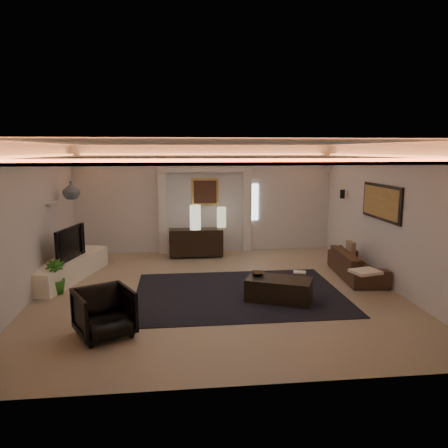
{
  "coord_description": "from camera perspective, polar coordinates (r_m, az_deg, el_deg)",
  "views": [
    {
      "loc": [
        -0.78,
        -8.13,
        2.77
      ],
      "look_at": [
        0.2,
        0.6,
        1.25
      ],
      "focal_mm": 34.33,
      "sensor_mm": 36.0,
      "label": 1
    }
  ],
  "objects": [
    {
      "name": "magazine",
      "position": [
        8.46,
        10.03,
        -6.43
      ],
      "size": [
        0.27,
        0.23,
        0.03
      ],
      "primitive_type": "cube",
      "rotation": [
        0.0,
        0.0,
        -0.29
      ],
      "color": "#EFE3CD",
      "rests_on": "coffee_table"
    },
    {
      "name": "wall_sconce",
      "position": [
        11.19,
        15.5,
        3.86
      ],
      "size": [
        0.12,
        0.12,
        0.22
      ],
      "primitive_type": "cylinder",
      "color": "black",
      "rests_on": "wall_right"
    },
    {
      "name": "art_panel_frame",
      "position": [
        9.5,
        20.24,
        2.74
      ],
      "size": [
        0.04,
        1.64,
        0.74
      ],
      "primitive_type": "cube",
      "color": "black",
      "rests_on": "wall_right"
    },
    {
      "name": "cove_soffit",
      "position": [
        8.17,
        -0.94,
        8.76
      ],
      "size": [
        7.0,
        7.0,
        0.04
      ],
      "primitive_type": "cube",
      "color": "silver",
      "rests_on": "ceiling"
    },
    {
      "name": "wall_front",
      "position": [
        4.88,
        3.03,
        -5.87
      ],
      "size": [
        7.0,
        0.0,
        7.0
      ],
      "primitive_type": "plane",
      "rotation": [
        -1.57,
        0.0,
        0.0
      ],
      "color": "silver",
      "rests_on": "ground"
    },
    {
      "name": "sofa",
      "position": [
        9.92,
        17.24,
        -5.15
      ],
      "size": [
        2.01,
        0.92,
        0.57
      ],
      "primitive_type": "imported",
      "rotation": [
        0.0,
        0.0,
        1.49
      ],
      "color": "#442A20",
      "rests_on": "ground"
    },
    {
      "name": "ginger_jar",
      "position": [
        10.33,
        -19.69,
        4.25
      ],
      "size": [
        0.43,
        0.43,
        0.4
      ],
      "primitive_type": "imported",
      "rotation": [
        0.0,
        0.0,
        0.13
      ],
      "color": "slate",
      "rests_on": "wall_niche"
    },
    {
      "name": "tv",
      "position": [
        9.71,
        -20.41,
        -2.51
      ],
      "size": [
        1.22,
        0.43,
        0.7
      ],
      "primitive_type": "imported",
      "rotation": [
        0.0,
        0.0,
        1.34
      ],
      "color": "black",
      "rests_on": "media_ledge"
    },
    {
      "name": "painting_frame",
      "position": [
        11.68,
        -2.54,
        4.3
      ],
      "size": [
        0.74,
        0.04,
        0.74
      ],
      "primitive_type": "cube",
      "color": "tan",
      "rests_on": "wall_back"
    },
    {
      "name": "alcove_header",
      "position": [
        11.57,
        -2.54,
        7.22
      ],
      "size": [
        2.52,
        0.2,
        0.12
      ],
      "primitive_type": "cube",
      "color": "silver",
      "rests_on": "wall_back"
    },
    {
      "name": "wall_right",
      "position": [
        9.28,
        21.14,
        0.98
      ],
      "size": [
        0.0,
        7.0,
        7.0
      ],
      "primitive_type": "plane",
      "rotation": [
        1.57,
        0.0,
        -1.57
      ],
      "color": "silver",
      "rests_on": "ground"
    },
    {
      "name": "art_panel_gold",
      "position": [
        9.49,
        20.11,
        2.74
      ],
      "size": [
        0.02,
        1.5,
        0.62
      ],
      "primitive_type": "cube",
      "color": "tan",
      "rests_on": "wall_right"
    },
    {
      "name": "wall_left",
      "position": [
        8.68,
        -24.59,
        0.17
      ],
      "size": [
        0.0,
        7.0,
        7.0
      ],
      "primitive_type": "plane",
      "rotation": [
        1.57,
        0.0,
        1.57
      ],
      "color": "silver",
      "rests_on": "ground"
    },
    {
      "name": "throw_pillow",
      "position": [
        10.17,
        16.52,
        -3.2
      ],
      "size": [
        0.12,
        0.35,
        0.35
      ],
      "primitive_type": "cube",
      "rotation": [
        0.0,
        0.0,
        -0.04
      ],
      "color": "#957858",
      "rests_on": "sofa"
    },
    {
      "name": "pilaster_right",
      "position": [
        11.81,
        3.08,
        1.66
      ],
      "size": [
        0.22,
        0.2,
        2.2
      ],
      "primitive_type": "cube",
      "color": "silver",
      "rests_on": "ground"
    },
    {
      "name": "armchair",
      "position": [
        6.79,
        -15.66,
        -11.29
      ],
      "size": [
        1.06,
        1.07,
        0.73
      ],
      "primitive_type": "imported",
      "rotation": [
        0.0,
        0.0,
        0.48
      ],
      "color": "black",
      "rests_on": "ground"
    },
    {
      "name": "daylight_slit",
      "position": [
        11.89,
        3.98,
        2.92
      ],
      "size": [
        0.25,
        0.03,
        1.0
      ],
      "primitive_type": "cube",
      "color": "white",
      "rests_on": "wall_back"
    },
    {
      "name": "area_rug",
      "position": [
        8.48,
        1.97,
        -9.21
      ],
      "size": [
        4.0,
        3.0,
        0.01
      ],
      "primitive_type": "cube",
      "color": "black",
      "rests_on": "ground"
    },
    {
      "name": "pilaster_left",
      "position": [
        11.66,
        -8.15,
        1.47
      ],
      "size": [
        0.22,
        0.2,
        2.2
      ],
      "primitive_type": "cube",
      "color": "silver",
      "rests_on": "ground"
    },
    {
      "name": "wall_back",
      "position": [
        11.73,
        -2.55,
        3.34
      ],
      "size": [
        7.0,
        0.0,
        7.0
      ],
      "primitive_type": "plane",
      "rotation": [
        1.57,
        0.0,
        0.0
      ],
      "color": "silver",
      "rests_on": "ground"
    },
    {
      "name": "throw_blanket",
      "position": [
        8.39,
        18.32,
        -6.04
      ],
      "size": [
        0.58,
        0.52,
        0.05
      ],
      "primitive_type": "cube",
      "rotation": [
        0.0,
        0.0,
        0.26
      ],
      "color": "white",
      "rests_on": "sofa"
    },
    {
      "name": "floor",
      "position": [
        8.62,
        -0.89,
        -8.92
      ],
      "size": [
        7.0,
        7.0,
        0.0
      ],
      "primitive_type": "plane",
      "color": "tan",
      "rests_on": "ground"
    },
    {
      "name": "lamp_left",
      "position": [
        11.05,
        -3.85,
        1.04
      ],
      "size": [
        0.32,
        0.32,
        0.63
      ],
      "primitive_type": "cylinder",
      "rotation": [
        0.0,
        0.0,
        -0.15
      ],
      "color": "white",
      "rests_on": "console"
    },
    {
      "name": "console",
      "position": [
        11.21,
        -3.74,
        -2.42
      ],
      "size": [
        1.39,
        0.44,
        0.69
      ],
      "primitive_type": "cube",
      "rotation": [
        0.0,
        0.0,
        0.0
      ],
      "color": "black",
      "rests_on": "ground"
    },
    {
      "name": "ceiling",
      "position": [
        8.17,
        -0.94,
        10.73
      ],
      "size": [
        7.0,
        7.0,
        0.0
      ],
      "primitive_type": "plane",
      "rotation": [
        3.14,
        0.0,
        0.0
      ],
      "color": "white",
      "rests_on": "ground"
    },
    {
      "name": "coffee_table",
      "position": [
        8.11,
        7.32,
        -8.71
      ],
      "size": [
        1.33,
        1.07,
        0.44
      ],
      "primitive_type": "cube",
      "rotation": [
        0.0,
        0.0,
        -0.42
      ],
      "color": "black",
      "rests_on": "ground"
    },
    {
      "name": "painting_canvas",
      "position": [
        11.66,
        -2.54,
        4.28
      ],
      "size": [
        0.62,
        0.02,
        0.62
      ],
      "primitive_type": "cube",
      "color": "#4C2D1E",
      "rests_on": "wall_back"
    },
    {
      "name": "wall_niche",
      "position": [
        9.96,
        -21.87,
        2.65
      ],
      "size": [
        0.1,
        0.55,
        0.04
      ],
      "primitive_type": "cube",
      "color": "silver",
      "rests_on": "wall_left"
    },
    {
      "name": "media_ledge",
      "position": [
        9.92,
        -20.01,
        -5.66
      ],
      "size": [
        1.31,
        2.65,
        0.48
      ],
      "primitive_type": "cube",
      "rotation": [
        0.0,
        0.0,
        -0.27
      ],
      "color": "white",
      "rests_on": "ground"
    },
    {
      "name": "lamp_right",
      "position": [
        11.35,
        -0.33,
        1.29
      ],
      "size": [
        0.27,
        0.27,
        0.53
      ],
      "primitive_type": "cylinder",
      "rotation": [
        0.0,
        0.0,
        -0.13
      ],
      "color": "beige",
      "rests_on": "console"
    },
    {
      "name": "figurine",
      "position": [
        10.67,
        -19.1,
        -2.25
      ],
      "size": [
        0.16,
        0.16,
        0.38
      ],
      "primitive_type": "cylinder",
      "rotation": [
        0.0,
        0.0,
        0.13
      ],
      "color": "#483118",
      "rests_on": "media_ledge"
    },
    {
      "name": "plant",
      "position": [
        9.0,
        -21.55,
        -6.58
      ],
      "size": [
        0.39,
        0.39,
        0.67
      ],
      "primitive_type": "imported",
      "rotation": [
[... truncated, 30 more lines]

